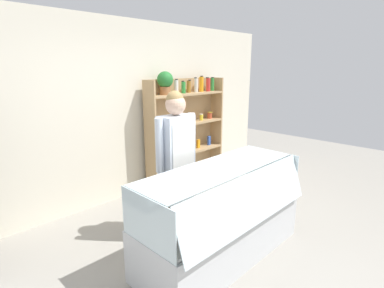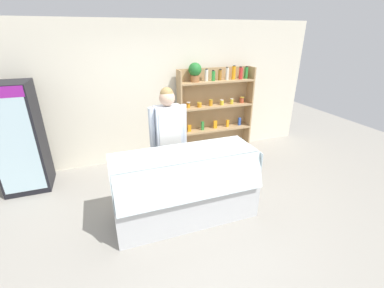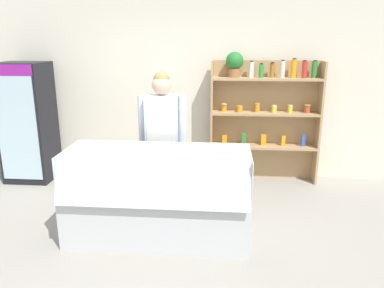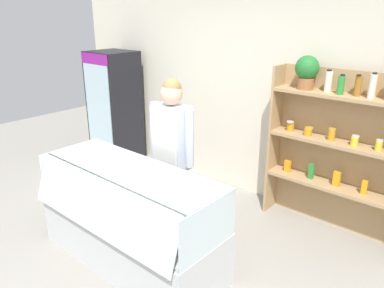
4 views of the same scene
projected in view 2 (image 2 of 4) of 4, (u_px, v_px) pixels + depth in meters
name	position (u px, v px, depth m)	size (l,w,h in m)	color
ground_plane	(193.00, 213.00, 3.81)	(12.00, 12.00, 0.00)	gray
back_wall	(156.00, 93.00, 5.11)	(6.80, 0.10, 2.70)	silver
drinks_fridge	(19.00, 139.00, 4.12)	(0.68, 0.64, 1.80)	black
shelving_unit	(213.00, 104.00, 5.37)	(1.61, 0.29, 1.95)	tan
deli_display_case	(185.00, 198.00, 3.64)	(1.96, 0.81, 1.01)	silver
shop_clerk	(169.00, 134.00, 3.90)	(0.58, 0.25, 1.76)	#4C4233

